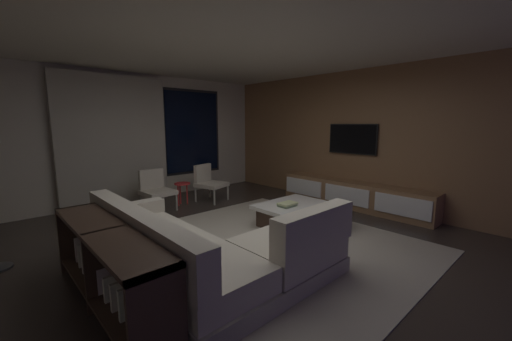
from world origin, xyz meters
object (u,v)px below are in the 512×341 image
Objects in this scene: coffee_table at (300,216)px; mounted_tv at (352,139)px; accent_chair_by_curtain at (156,188)px; accent_chair_near_window at (208,181)px; side_stool at (182,187)px; console_table_behind_couch at (107,264)px; media_console at (354,195)px; sectional_couch at (202,252)px; book_stack_on_coffee_table at (287,204)px.

coffee_table is 1.13× the size of mounted_tv.
accent_chair_by_curtain reaches higher than coffee_table.
accent_chair_by_curtain is at bearing 116.28° from coffee_table.
accent_chair_near_window is 1.70× the size of side_stool.
accent_chair_near_window reaches higher than console_table_behind_couch.
console_table_behind_couch is (-2.83, -2.59, -0.02)m from accent_chair_near_window.
coffee_table is 1.49× the size of accent_chair_by_curtain.
console_table_behind_couch is at bearing -130.05° from side_stool.
side_stool is (-0.70, 2.50, 0.19)m from coffee_table.
side_stool is at bearing 133.37° from media_console.
mounted_tv is 4.89m from console_table_behind_couch.
sectional_couch is 4.04m from mounted_tv.
media_console is (1.77, -2.45, -0.18)m from accent_chair_near_window.
media_console is (2.37, -2.51, -0.12)m from side_stool.
accent_chair_by_curtain is 1.70× the size of side_stool.
media_console is at bearing 4.31° from sectional_couch.
sectional_couch is 3.21× the size of accent_chair_near_window.
media_console is 1.13m from mounted_tv.
sectional_couch reaches higher than accent_chair_by_curtain.
accent_chair_near_window is at bearing 130.98° from mounted_tv.
mounted_tv is (0.18, 0.20, 1.10)m from media_console.
book_stack_on_coffee_table is 2.77m from console_table_behind_couch.
book_stack_on_coffee_table is 2.24m from mounted_tv.
accent_chair_by_curtain is at bearing 176.53° from side_stool.
accent_chair_near_window is (0.07, 2.32, 0.04)m from book_stack_on_coffee_table.
sectional_couch is 2.16× the size of coffee_table.
mounted_tv reaches higher than media_console.
console_table_behind_couch is at bearing -137.52° from accent_chair_near_window.
book_stack_on_coffee_table is 0.09× the size of media_console.
media_console is at bearing -41.07° from accent_chair_by_curtain.
coffee_table is at bearing -63.72° from accent_chair_by_curtain.
mounted_tv is at bearing -37.10° from accent_chair_by_curtain.
accent_chair_near_window is 0.61m from side_stool.
media_console is at bearing -54.09° from accent_chair_near_window.
side_stool is at bearing 105.71° from coffee_table.
accent_chair_by_curtain is 0.37× the size of console_table_behind_couch.
media_console is (2.92, -2.54, -0.18)m from accent_chair_by_curtain.
media_console is at bearing 1.83° from console_table_behind_couch.
sectional_couch is at bearing -172.98° from mounted_tv.
media_console is (1.67, -0.01, 0.06)m from coffee_table.
accent_chair_by_curtain is 3.88m from media_console.
media_console reaches higher than book_stack_on_coffee_table.
console_table_behind_couch is at bearing 171.83° from sectional_couch.
sectional_couch is 8.53× the size of book_stack_on_coffee_table.
mounted_tv reaches higher than coffee_table.
book_stack_on_coffee_table is at bearing -65.99° from accent_chair_by_curtain.
coffee_table is 2.83m from accent_chair_by_curtain.
accent_chair_near_window is 3.03m from media_console.
coffee_table is 2.19m from mounted_tv.
side_stool is at bearing 173.98° from accent_chair_near_window.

